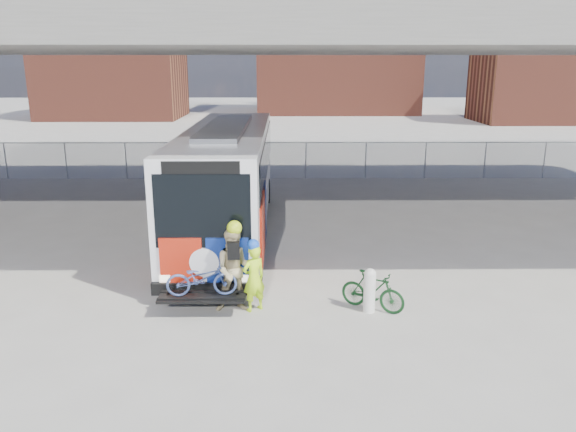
{
  "coord_description": "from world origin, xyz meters",
  "views": [
    {
      "loc": [
        -0.12,
        -15.82,
        5.65
      ],
      "look_at": [
        -0.0,
        -1.03,
        1.6
      ],
      "focal_mm": 35.0,
      "sensor_mm": 36.0,
      "label": 1
    }
  ],
  "objects_px": {
    "bike_parked": "(373,291)",
    "bollard": "(370,289)",
    "bus": "(228,172)",
    "cyclist_hivis": "(254,276)",
    "cyclist_tan": "(235,269)"
  },
  "relations": [
    {
      "from": "cyclist_hivis",
      "to": "cyclist_tan",
      "type": "xyz_separation_m",
      "value": [
        -0.42,
        -0.0,
        0.19
      ]
    },
    {
      "from": "bus",
      "to": "cyclist_tan",
      "type": "bearing_deg",
      "value": -83.21
    },
    {
      "from": "bollard",
      "to": "cyclist_hivis",
      "type": "relative_size",
      "value": 0.61
    },
    {
      "from": "cyclist_tan",
      "to": "bike_parked",
      "type": "bearing_deg",
      "value": -6.17
    },
    {
      "from": "bollard",
      "to": "cyclist_hivis",
      "type": "height_order",
      "value": "cyclist_hivis"
    },
    {
      "from": "bus",
      "to": "bike_parked",
      "type": "relative_size",
      "value": 8.16
    },
    {
      "from": "cyclist_hivis",
      "to": "bike_parked",
      "type": "height_order",
      "value": "cyclist_hivis"
    },
    {
      "from": "bollard",
      "to": "cyclist_hivis",
      "type": "bearing_deg",
      "value": 177.93
    },
    {
      "from": "bike_parked",
      "to": "bollard",
      "type": "bearing_deg",
      "value": 168.06
    },
    {
      "from": "bollard",
      "to": "cyclist_tan",
      "type": "bearing_deg",
      "value": 178.25
    },
    {
      "from": "bollard",
      "to": "cyclist_hivis",
      "type": "distance_m",
      "value": 2.71
    },
    {
      "from": "bus",
      "to": "cyclist_hivis",
      "type": "relative_size",
      "value": 7.34
    },
    {
      "from": "bike_parked",
      "to": "bus",
      "type": "bearing_deg",
      "value": 63.08
    },
    {
      "from": "bollard",
      "to": "bike_parked",
      "type": "height_order",
      "value": "bollard"
    },
    {
      "from": "cyclist_tan",
      "to": "cyclist_hivis",
      "type": "bearing_deg",
      "value": -5.9
    }
  ]
}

